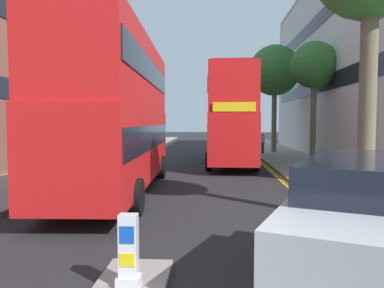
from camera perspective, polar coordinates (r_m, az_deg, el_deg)
The scene contains 11 objects.
sidewalk_right at distance 18.94m, azimuth 19.45°, elevation -4.37°, with size 4.00×80.00×0.14m, color gray.
sidewalk_left at distance 19.80m, azimuth -19.79°, elevation -4.05°, with size 4.00×80.00×0.14m, color gray.
kerb_line_outer at distance 16.54m, azimuth 14.33°, elevation -5.64°, with size 0.10×56.00×0.01m, color yellow.
kerb_line_inner at distance 16.51m, azimuth 13.78°, elevation -5.64°, with size 0.10×56.00×0.01m, color yellow.
keep_left_bollard at distance 5.83m, azimuth -9.88°, elevation -16.50°, with size 0.36×0.28×1.11m.
double_decker_bus_away at distance 13.64m, azimuth -11.51°, elevation 5.24°, with size 3.11×10.89×5.64m.
double_decker_bus_oncoming at distance 22.55m, azimuth 6.05°, elevation 4.57°, with size 2.92×10.84×5.64m.
taxi_minivan at distance 5.39m, azimuth 26.49°, elevation -13.33°, with size 3.52×5.16×2.12m.
pedestrian_far at distance 28.71m, azimuth 10.99°, elevation 0.21°, with size 0.34×0.22×1.62m.
street_tree_near at distance 30.61m, azimuth 12.80°, elevation 11.07°, with size 4.06×4.06×8.62m.
street_tree_mid at distance 24.34m, azimuth 18.55°, elevation 11.44°, with size 2.89×2.89×7.43m.
Camera 1 is at (1.28, -2.03, 2.60)m, focal length 34.12 mm.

